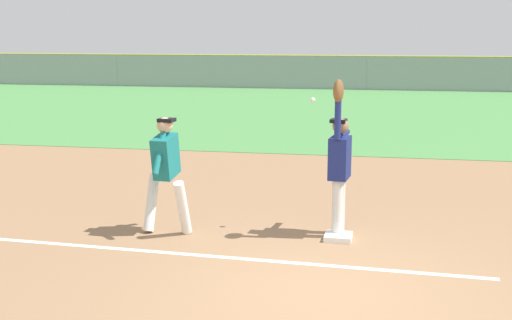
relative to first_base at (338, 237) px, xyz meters
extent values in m
plane|color=#936D4C|center=(-0.04, -1.98, -0.04)|extent=(80.61, 80.61, 0.00)
cube|color=#4C8C47|center=(-0.04, 15.65, -0.04)|extent=(53.54, 18.42, 0.01)
cube|color=white|center=(-4.00, -0.90, -0.04)|extent=(11.99, 0.69, 0.01)
cube|color=white|center=(0.00, 0.00, 0.00)|extent=(0.39, 0.39, 0.08)
cylinder|color=silver|center=(0.00, 0.31, 0.39)|extent=(0.17, 0.17, 0.85)
cylinder|color=silver|center=(-0.03, 0.11, 0.39)|extent=(0.17, 0.17, 0.85)
cube|color=navy|center=(-0.02, 0.21, 1.11)|extent=(0.32, 0.47, 0.60)
sphere|color=#8C6647|center=(-0.02, 0.21, 1.56)|extent=(0.26, 0.26, 0.23)
cube|color=black|center=(-0.05, 0.21, 1.64)|extent=(0.24, 0.23, 0.05)
cylinder|color=navy|center=(-0.05, -0.01, 1.72)|extent=(0.10, 0.10, 0.62)
cylinder|color=navy|center=(0.01, 0.43, 1.41)|extent=(0.17, 0.63, 0.09)
ellipsoid|color=brown|center=(-0.05, -0.01, 2.08)|extent=(0.18, 0.30, 0.32)
cylinder|color=white|center=(-2.22, -0.25, 0.38)|extent=(0.19, 0.44, 0.85)
cylinder|color=white|center=(-2.76, -0.04, 0.38)|extent=(0.19, 0.44, 0.85)
cube|color=#197272|center=(-2.49, -0.14, 1.11)|extent=(0.30, 0.55, 0.66)
sphere|color=#DBAD84|center=(-2.49, -0.14, 1.56)|extent=(0.25, 0.25, 0.23)
cube|color=black|center=(-2.46, -0.15, 1.64)|extent=(0.24, 0.22, 0.05)
cylinder|color=#197272|center=(-2.47, 0.08, 1.19)|extent=(0.12, 0.41, 0.58)
cylinder|color=#197272|center=(-2.51, -0.36, 1.19)|extent=(0.12, 0.41, 0.58)
sphere|color=white|center=(-0.43, 0.39, 1.91)|extent=(0.07, 0.07, 0.07)
cube|color=#93999E|center=(-0.04, 24.85, 0.80)|extent=(53.54, 0.06, 1.68)
cylinder|color=yellow|center=(-0.04, 24.85, 1.67)|extent=(53.54, 0.06, 0.06)
cylinder|color=gray|center=(-13.43, 24.85, 0.80)|extent=(0.08, 0.08, 1.68)
cylinder|color=gray|center=(-0.04, 24.85, 0.80)|extent=(0.08, 0.08, 1.68)
cube|color=#B7B7BC|center=(-6.10, 27.90, 0.53)|extent=(4.49, 2.12, 0.55)
cube|color=#2D333D|center=(-6.10, 27.90, 1.01)|extent=(2.29, 1.86, 0.40)
cylinder|color=black|center=(-4.71, 28.93, 0.26)|extent=(0.61, 0.25, 0.60)
cylinder|color=black|center=(-4.61, 27.03, 0.26)|extent=(0.61, 0.25, 0.60)
cylinder|color=black|center=(-7.60, 28.78, 0.26)|extent=(0.61, 0.25, 0.60)
cylinder|color=black|center=(-7.50, 26.88, 0.26)|extent=(0.61, 0.25, 0.60)
cube|color=white|center=(-1.33, 28.61, 0.53)|extent=(4.47, 2.08, 0.55)
cube|color=#2D333D|center=(-1.33, 28.61, 1.01)|extent=(2.27, 1.84, 0.40)
cylinder|color=black|center=(0.08, 29.62, 0.26)|extent=(0.61, 0.24, 0.60)
cylinder|color=black|center=(0.16, 27.72, 0.26)|extent=(0.61, 0.24, 0.60)
cylinder|color=black|center=(-2.82, 29.50, 0.26)|extent=(0.61, 0.24, 0.60)
cylinder|color=black|center=(-2.74, 27.60, 0.26)|extent=(0.61, 0.24, 0.60)
cube|color=tan|center=(3.68, 27.89, 0.53)|extent=(4.56, 2.31, 0.55)
cube|color=#2D333D|center=(3.68, 27.89, 1.01)|extent=(2.36, 1.95, 0.40)
cylinder|color=black|center=(5.22, 28.70, 0.26)|extent=(0.62, 0.28, 0.60)
cylinder|color=black|center=(5.04, 26.81, 0.26)|extent=(0.62, 0.28, 0.60)
cylinder|color=black|center=(2.33, 28.98, 0.26)|extent=(0.62, 0.28, 0.60)
cylinder|color=black|center=(2.15, 27.09, 0.26)|extent=(0.62, 0.28, 0.60)
cylinder|color=black|center=(6.89, 28.88, 0.26)|extent=(0.62, 0.29, 0.60)
cylinder|color=black|center=(7.11, 26.99, 0.26)|extent=(0.62, 0.29, 0.60)
camera|label=1|loc=(0.46, -9.01, 2.87)|focal=45.96mm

